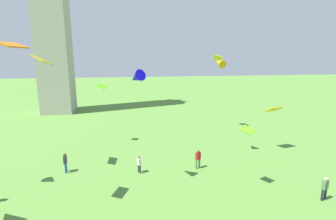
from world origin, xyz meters
name	(u,v)px	position (x,y,z in m)	size (l,w,h in m)	color
person_1	(325,187)	(11.88, 12.59, 1.01)	(0.53, 0.41, 1.78)	#1E2333
person_2	(198,158)	(4.22, 19.14, 1.02)	(0.54, 0.47, 1.81)	#51754C
person_3	(65,161)	(-7.75, 20.09, 1.04)	(0.33, 0.57, 1.83)	#235693
person_4	(139,163)	(-1.22, 19.00, 0.89)	(0.38, 0.47, 1.58)	#2D3338
kite_flying_0	(218,58)	(9.97, 31.17, 9.92)	(1.27, 1.82, 0.99)	gold
kite_flying_1	(274,109)	(13.54, 22.56, 4.60)	(1.88, 1.41, 0.75)	#B8A80B
kite_flying_2	(247,130)	(6.96, 15.26, 4.74)	(1.16, 1.16, 0.55)	#58CA1A
kite_flying_3	(219,63)	(6.92, 21.98, 9.61)	(1.14, 1.51, 1.12)	orange
kite_flying_4	(12,45)	(-8.51, 14.06, 10.93)	(1.54, 1.80, 0.41)	#C86713
kite_flying_5	(102,86)	(-4.93, 27.31, 6.86)	(1.21, 0.95, 0.61)	#49CB13
kite_flying_6	(136,78)	(-1.33, 16.92, 8.69)	(1.54, 1.72, 1.28)	#0C08C2
kite_flying_7	(42,60)	(-8.97, 20.42, 9.95)	(1.39, 1.97, 0.96)	gold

